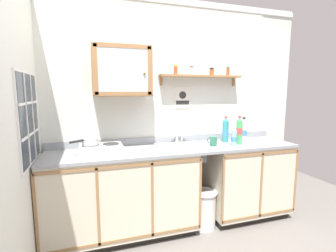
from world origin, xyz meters
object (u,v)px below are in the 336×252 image
saucepan (90,141)px  warning_sign (183,98)px  mug (213,141)px  bottle_water_blue_0 (234,137)px  sink (181,149)px  bottle_soda_green_2 (239,131)px  bottle_detergent_teal_1 (225,131)px  bottle_water_clear_3 (243,130)px  hot_plate_stove (101,149)px  wall_cabinet (122,71)px  trash_bin (204,208)px

saucepan → warning_sign: size_ratio=1.06×
mug → warning_sign: 0.63m
saucepan → bottle_water_blue_0: (1.56, -0.13, -0.03)m
saucepan → mug: saucepan is taller
sink → bottle_soda_green_2: size_ratio=1.61×
saucepan → bottle_detergent_teal_1: bearing=3.2°
bottle_water_clear_3 → warning_sign: 0.86m
hot_plate_stove → saucepan: bearing=169.1°
hot_plate_stove → mug: (1.23, -0.04, 0.01)m
bottle_water_blue_0 → bottle_water_clear_3: size_ratio=0.77×
wall_cabinet → trash_bin: 1.77m
saucepan → mug: bearing=-2.5°
bottle_water_blue_0 → trash_bin: bottle_water_blue_0 is taller
wall_cabinet → trash_bin: size_ratio=1.39×
bottle_soda_green_2 → warning_sign: (-0.59, 0.33, 0.38)m
bottle_water_blue_0 → trash_bin: 0.88m
sink → bottle_water_clear_3: bottle_water_clear_3 is taller
sink → bottle_water_blue_0: bearing=-14.8°
saucepan → mug: (1.34, -0.06, -0.07)m
hot_plate_stove → bottle_water_clear_3: (1.71, 0.09, 0.09)m
bottle_water_clear_3 → wall_cabinet: 1.62m
mug → trash_bin: (-0.13, -0.07, -0.76)m
sink → trash_bin: bearing=-33.5°
bottle_water_clear_3 → wall_cabinet: wall_cabinet is taller
bottle_water_blue_0 → warning_sign: 0.75m
trash_bin → mug: bearing=28.3°
saucepan → mug: size_ratio=2.57×
bottle_water_clear_3 → bottle_soda_green_2: bearing=-138.7°
wall_cabinet → warning_sign: bearing=11.0°
sink → bottle_detergent_teal_1: size_ratio=1.70×
bottle_water_clear_3 → trash_bin: (-0.61, -0.19, -0.84)m
hot_plate_stove → warning_sign: size_ratio=1.64×
saucepan → bottle_detergent_teal_1: bottle_detergent_teal_1 is taller
hot_plate_stove → bottle_water_clear_3: bearing=2.8°
sink → mug: bearing=-12.4°
saucepan → wall_cabinet: 0.78m
sink → warning_sign: warning_sign is taller
mug → trash_bin: 0.77m
bottle_soda_green_2 → trash_bin: 0.98m
trash_bin → bottle_water_blue_0: bearing=-0.5°
saucepan → bottle_water_clear_3: bottle_water_clear_3 is taller
bottle_water_blue_0 → bottle_soda_green_2: (0.11, 0.07, 0.05)m
bottle_water_blue_0 → bottle_detergent_teal_1: 0.23m
bottle_water_clear_3 → mug: 0.50m
bottle_detergent_teal_1 → saucepan: bearing=-176.8°
bottle_soda_green_2 → wall_cabinet: size_ratio=0.55×
hot_plate_stove → wall_cabinet: (0.24, 0.14, 0.78)m
mug → wall_cabinet: (-0.99, 0.17, 0.77)m
mug → trash_bin: bearing=-151.7°
bottle_water_blue_0 → trash_bin: size_ratio=0.53×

